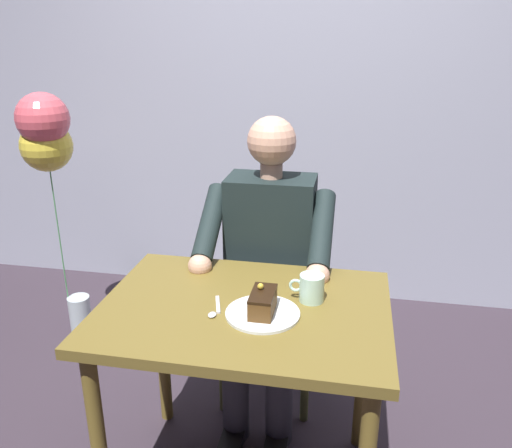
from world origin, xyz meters
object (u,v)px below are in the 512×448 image
(chair, at_px, (273,284))
(seated_person, at_px, (267,268))
(dessert_spoon, at_px, (215,310))
(dining_table, at_px, (244,334))
(cake_slice, at_px, (263,302))
(balloon_display, at_px, (48,150))
(coffee_cup, at_px, (311,287))

(chair, bearing_deg, seated_person, 90.00)
(dessert_spoon, bearing_deg, dining_table, -148.71)
(cake_slice, height_order, balloon_display, balloon_display)
(chair, height_order, cake_slice, chair)
(dining_table, bearing_deg, balloon_display, -35.80)
(cake_slice, height_order, coffee_cup, cake_slice)
(dining_table, relative_size, seated_person, 0.73)
(dining_table, relative_size, chair, 1.03)
(chair, xyz_separation_m, seated_person, (0.00, 0.17, 0.16))
(coffee_cup, bearing_deg, dining_table, 20.13)
(coffee_cup, height_order, dessert_spoon, coffee_cup)
(coffee_cup, bearing_deg, chair, -69.19)
(seated_person, height_order, dessert_spoon, seated_person)
(dessert_spoon, xyz_separation_m, balloon_display, (1.10, -0.91, 0.28))
(coffee_cup, distance_m, dessert_spoon, 0.33)
(dining_table, height_order, coffee_cup, coffee_cup)
(coffee_cup, xyz_separation_m, balloon_display, (1.40, -0.78, 0.24))
(cake_slice, bearing_deg, coffee_cup, -138.73)
(dining_table, xyz_separation_m, balloon_display, (1.18, -0.85, 0.39))
(seated_person, bearing_deg, coffee_cup, 118.79)
(dining_table, bearing_deg, chair, -90.00)
(chair, bearing_deg, balloon_display, -10.57)
(dining_table, distance_m, coffee_cup, 0.27)
(balloon_display, bearing_deg, dining_table, 144.20)
(coffee_cup, relative_size, dessert_spoon, 0.82)
(cake_slice, xyz_separation_m, dessert_spoon, (0.15, 0.01, -0.04))
(coffee_cup, height_order, balloon_display, balloon_display)
(coffee_cup, bearing_deg, seated_person, -61.21)
(chair, distance_m, balloon_display, 1.32)
(cake_slice, height_order, dessert_spoon, cake_slice)
(chair, distance_m, dessert_spoon, 0.73)
(chair, height_order, coffee_cup, chair)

